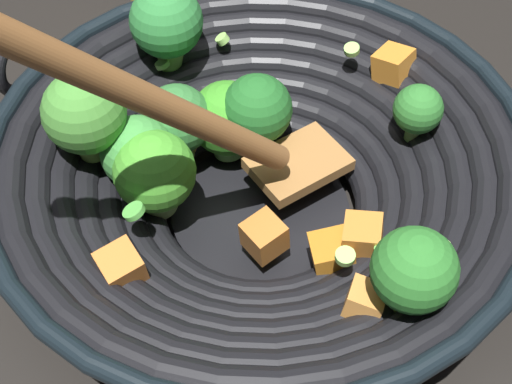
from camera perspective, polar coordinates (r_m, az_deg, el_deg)
The scene contains 2 objects.
ground_plane at distance 0.59m, azimuth 0.33°, elevation -1.90°, with size 4.00×4.00×0.00m, color black.
wok at distance 0.55m, azimuth -0.08°, elevation 1.88°, with size 0.39×0.40×0.29m.
Camera 1 is at (0.22, 0.29, 0.47)m, focal length 53.41 mm.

